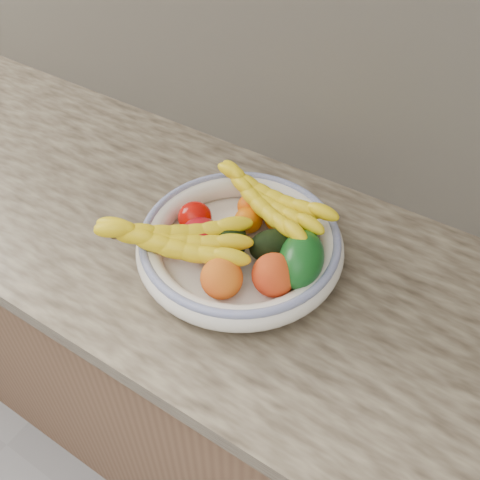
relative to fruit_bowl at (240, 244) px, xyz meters
name	(u,v)px	position (x,y,z in m)	size (l,w,h in m)	color
kitchen_counter	(245,369)	(0.00, 0.03, -0.48)	(2.44, 0.66, 1.40)	brown
fruit_bowl	(240,244)	(0.00, 0.00, 0.00)	(0.39, 0.39, 0.08)	white
clementine_back_left	(259,207)	(-0.02, 0.10, 0.01)	(0.05, 0.05, 0.05)	#FF5C05
clementine_back_right	(277,219)	(0.03, 0.09, 0.01)	(0.05, 0.05, 0.05)	#FF6305
clementine_back_mid	(249,220)	(-0.02, 0.06, 0.01)	(0.06, 0.06, 0.05)	orange
clementine_extra	(251,206)	(-0.04, 0.10, 0.01)	(0.06, 0.06, 0.05)	#F26005
tomato_left	(195,217)	(-0.11, 0.00, 0.01)	(0.07, 0.07, 0.06)	#C10903
tomato_near_left	(201,238)	(-0.06, -0.04, 0.01)	(0.08, 0.08, 0.07)	#AE0A14
avocado_center	(230,240)	(-0.01, -0.01, 0.02)	(0.06, 0.09, 0.06)	black
avocado_right	(274,246)	(0.06, 0.02, 0.02)	(0.06, 0.09, 0.06)	black
green_mango	(301,260)	(0.12, 0.00, 0.03)	(0.08, 0.12, 0.09)	#0D4915
peach_front	(222,278)	(0.03, -0.10, 0.02)	(0.07, 0.07, 0.07)	orange
peach_right	(274,275)	(0.10, -0.05, 0.02)	(0.08, 0.08, 0.08)	orange
banana_bunch_back	(268,205)	(0.01, 0.09, 0.04)	(0.28, 0.11, 0.08)	yellow
banana_bunch_front	(175,243)	(-0.08, -0.09, 0.03)	(0.30, 0.12, 0.08)	yellow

